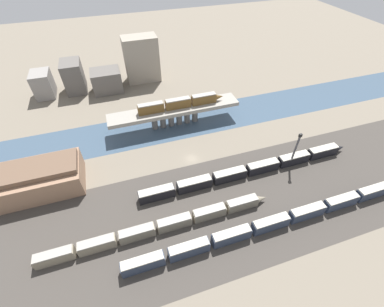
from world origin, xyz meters
TOP-DOWN VIEW (x-y plane):
  - ground_plane at (0.00, 0.00)m, footprint 400.00×400.00m
  - railbed_yard at (0.00, -24.00)m, footprint 280.00×42.00m
  - river_water at (0.00, 22.88)m, footprint 320.00×21.55m
  - bridge at (0.00, 22.88)m, footprint 55.32×8.63m
  - train_on_bridge at (2.70, 22.88)m, footprint 36.91×2.80m
  - train_yard_near at (14.06, -34.51)m, footprint 89.71×2.78m
  - train_yard_mid at (-17.76, -25.37)m, footprint 68.14×2.85m
  - train_yard_far at (17.22, -13.49)m, footprint 79.71×3.09m
  - warehouse_building at (-51.92, 2.52)m, footprint 27.41×15.54m
  - signal_tower at (33.08, -14.43)m, footprint 1.00×0.71m
  - city_block_far_left at (-55.16, 66.87)m, footprint 8.68×11.97m
  - city_block_left at (-40.39, 67.33)m, footprint 9.35×13.47m
  - city_block_center at (-25.02, 62.09)m, footprint 14.31×12.00m
  - city_block_right at (-5.41, 68.08)m, footprint 17.43×10.20m

SIDE VIEW (x-z plane):
  - ground_plane at x=0.00m, z-range 0.00..0.00m
  - river_water at x=0.00m, z-range 0.00..0.01m
  - railbed_yard at x=0.00m, z-range 0.00..0.01m
  - train_yard_mid at x=-17.76m, z-range -0.03..3.57m
  - train_yard_far at x=17.22m, z-range -0.03..3.83m
  - train_yard_near at x=14.06m, z-range -0.03..4.05m
  - warehouse_building at x=-51.92m, z-range -0.24..9.58m
  - city_block_center at x=-25.02m, z-range 0.00..10.76m
  - city_block_far_left at x=-55.16m, z-range 0.00..12.06m
  - bridge at x=0.00m, z-range 2.34..10.65m
  - city_block_left at x=-40.39m, z-range 0.00..15.11m
  - signal_tower at x=33.08m, z-range 0.21..15.05m
  - train_on_bridge at x=2.70m, z-range 8.27..12.35m
  - city_block_right at x=-5.41m, z-range 0.00..23.03m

